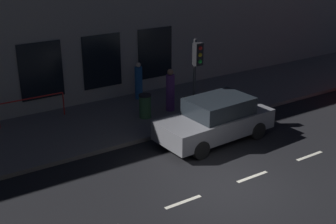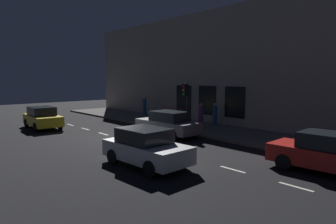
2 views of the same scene
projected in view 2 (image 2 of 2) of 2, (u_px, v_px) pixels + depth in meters
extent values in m
plane|color=black|center=(116.00, 137.00, 18.63)|extent=(60.00, 60.00, 0.00)
cube|color=#5B5654|center=(187.00, 126.00, 22.74)|extent=(4.50, 32.00, 0.15)
cube|color=gray|center=(210.00, 68.00, 23.93)|extent=(0.60, 32.00, 8.95)
cube|color=black|center=(235.00, 102.00, 22.01)|extent=(0.04, 1.77, 2.31)
cube|color=black|center=(207.00, 100.00, 23.99)|extent=(0.04, 1.77, 2.31)
cube|color=black|center=(184.00, 99.00, 25.98)|extent=(0.04, 1.77, 2.31)
cube|color=beige|center=(296.00, 187.00, 10.14)|extent=(0.12, 1.20, 0.01)
cube|color=beige|center=(233.00, 169.00, 12.08)|extent=(0.12, 1.20, 0.01)
cube|color=beige|center=(187.00, 157.00, 14.02)|extent=(0.12, 1.20, 0.01)
cube|color=beige|center=(152.00, 147.00, 15.95)|extent=(0.12, 1.20, 0.01)
cube|color=beige|center=(125.00, 140.00, 17.89)|extent=(0.12, 1.20, 0.01)
cube|color=beige|center=(103.00, 134.00, 19.83)|extent=(0.12, 1.20, 0.01)
cube|color=beige|center=(85.00, 129.00, 21.76)|extent=(0.12, 1.20, 0.01)
cube|color=beige|center=(70.00, 125.00, 23.70)|extent=(0.12, 1.20, 0.01)
cube|color=beige|center=(58.00, 121.00, 25.63)|extent=(0.12, 1.20, 0.01)
cube|color=beige|center=(47.00, 118.00, 27.57)|extent=(0.12, 1.20, 0.01)
cylinder|color=#2D2D30|center=(187.00, 107.00, 19.88)|extent=(0.11, 0.11, 3.26)
cube|color=black|center=(185.00, 90.00, 19.64)|extent=(0.26, 0.32, 0.84)
sphere|color=red|center=(184.00, 86.00, 19.52)|extent=(0.15, 0.15, 0.15)
sphere|color=gold|center=(184.00, 90.00, 19.55)|extent=(0.15, 0.15, 0.15)
sphere|color=green|center=(183.00, 94.00, 19.57)|extent=(0.15, 0.15, 0.15)
cube|color=silver|center=(147.00, 151.00, 12.51)|extent=(2.00, 4.01, 0.70)
cube|color=black|center=(144.00, 135.00, 12.54)|extent=(1.69, 2.11, 0.60)
cylinder|color=black|center=(182.00, 160.00, 12.26)|extent=(0.25, 0.65, 0.64)
cylinder|color=black|center=(150.00, 169.00, 11.08)|extent=(0.25, 0.65, 0.64)
cylinder|color=black|center=(144.00, 150.00, 14.00)|extent=(0.25, 0.65, 0.64)
cylinder|color=black|center=(113.00, 157.00, 12.82)|extent=(0.25, 0.65, 0.64)
cube|color=gold|center=(43.00, 120.00, 21.97)|extent=(1.98, 4.09, 0.70)
cube|color=black|center=(42.00, 111.00, 22.02)|extent=(1.67, 2.16, 0.60)
cylinder|color=black|center=(60.00, 125.00, 21.55)|extent=(0.25, 0.65, 0.64)
cylinder|color=black|center=(36.00, 127.00, 20.52)|extent=(0.25, 0.65, 0.64)
cylinder|color=black|center=(49.00, 121.00, 23.48)|extent=(0.25, 0.65, 0.64)
cylinder|color=black|center=(26.00, 123.00, 22.45)|extent=(0.25, 0.65, 0.64)
cube|color=slate|center=(168.00, 126.00, 19.13)|extent=(2.03, 4.42, 0.70)
cube|color=black|center=(170.00, 116.00, 18.94)|extent=(1.70, 2.33, 0.60)
cylinder|color=black|center=(144.00, 130.00, 19.53)|extent=(0.25, 0.65, 0.64)
cylinder|color=black|center=(163.00, 127.00, 20.70)|extent=(0.25, 0.65, 0.64)
cylinder|color=black|center=(173.00, 135.00, 17.63)|extent=(0.25, 0.65, 0.64)
cylinder|color=black|center=(192.00, 132.00, 18.80)|extent=(0.25, 0.65, 0.64)
cube|color=red|center=(325.00, 157.00, 11.59)|extent=(1.88, 4.17, 0.70)
cube|color=black|center=(331.00, 141.00, 11.40)|extent=(1.60, 2.19, 0.60)
cylinder|color=black|center=(284.00, 162.00, 11.99)|extent=(0.24, 0.65, 0.64)
cylinder|color=black|center=(300.00, 155.00, 13.09)|extent=(0.24, 0.65, 0.64)
cylinder|color=#1E5189|center=(145.00, 107.00, 28.38)|extent=(0.37, 0.37, 1.60)
sphere|color=beige|center=(145.00, 97.00, 28.28)|extent=(0.25, 0.25, 0.25)
cube|color=beige|center=(145.00, 97.00, 28.37)|extent=(0.05, 0.08, 0.07)
cylinder|color=#5B2D70|center=(201.00, 118.00, 21.05)|extent=(0.50, 0.50, 1.52)
sphere|color=#936B4C|center=(201.00, 105.00, 20.95)|extent=(0.25, 0.25, 0.25)
cube|color=#936B4C|center=(199.00, 105.00, 20.95)|extent=(0.08, 0.08, 0.07)
cylinder|color=#1E5189|center=(215.00, 115.00, 22.63)|extent=(0.42, 0.42, 1.45)
sphere|color=beige|center=(215.00, 104.00, 22.54)|extent=(0.21, 0.21, 0.21)
cube|color=beige|center=(216.00, 104.00, 22.58)|extent=(0.05, 0.07, 0.06)
cylinder|color=#2D5633|center=(187.00, 120.00, 21.95)|extent=(0.48, 0.48, 0.90)
cylinder|color=black|center=(187.00, 114.00, 21.90)|extent=(0.50, 0.50, 0.06)
cylinder|color=red|center=(182.00, 115.00, 25.24)|extent=(0.05, 0.05, 0.95)
cylinder|color=red|center=(162.00, 112.00, 27.14)|extent=(0.05, 0.05, 0.95)
cylinder|color=red|center=(172.00, 108.00, 26.14)|extent=(0.05, 2.56, 0.05)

